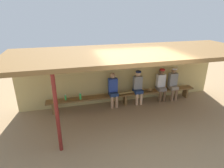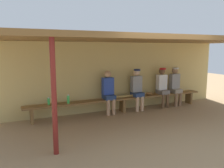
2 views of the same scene
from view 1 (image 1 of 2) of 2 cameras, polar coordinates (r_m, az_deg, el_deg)
name	(u,v)px [view 1 (image 1 of 2)]	position (r m, az deg, el deg)	size (l,w,h in m)	color
ground_plane	(139,125)	(6.41, 8.30, -12.23)	(24.00, 24.00, 0.00)	#9E7F59
back_wall	(122,75)	(7.62, 3.03, 2.81)	(8.00, 0.20, 2.20)	tan
dugout_roof	(135,53)	(6.13, 6.92, 9.32)	(8.00, 2.80, 0.12)	brown
support_post	(57,114)	(4.97, -16.27, -8.78)	(0.10, 0.10, 2.20)	maroon
bench	(125,95)	(7.49, 3.95, -3.44)	(6.00, 0.36, 0.46)	brown
player_rightmost	(138,86)	(7.52, 7.85, -0.49)	(0.34, 0.42, 1.34)	navy
player_in_blue	(113,89)	(7.22, 0.37, -1.38)	(0.34, 0.42, 1.34)	navy
player_in_white	(173,82)	(8.22, 18.02, 0.55)	(0.34, 0.42, 1.34)	gray
player_middle	(161,83)	(7.95, 14.63, 0.21)	(0.34, 0.42, 1.34)	slate
water_bottle_orange	(80,96)	(7.05, -9.56, -3.64)	(0.07, 0.07, 0.25)	green
water_bottle_blue	(66,97)	(7.12, -13.87, -3.93)	(0.07, 0.07, 0.21)	green
baseball_glove_dark_brown	(149,90)	(7.81, 11.14, -1.77)	(0.24, 0.17, 0.09)	olive
baseball_bat	(126,93)	(7.46, 4.27, -2.67)	(0.07, 0.07, 0.88)	tan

